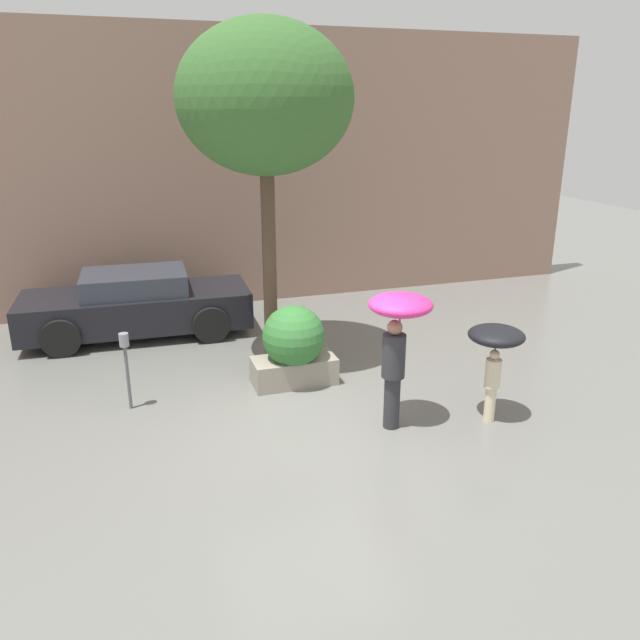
{
  "coord_description": "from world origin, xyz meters",
  "views": [
    {
      "loc": [
        -2.18,
        -7.54,
        4.31
      ],
      "look_at": [
        0.78,
        1.6,
        1.05
      ],
      "focal_mm": 35.0,
      "sensor_mm": 36.0,
      "label": 1
    }
  ],
  "objects": [
    {
      "name": "ground_plane",
      "position": [
        0.0,
        0.0,
        0.0
      ],
      "size": [
        40.0,
        40.0,
        0.0
      ],
      "primitive_type": "plane",
      "color": "slate"
    },
    {
      "name": "building_facade",
      "position": [
        0.0,
        6.5,
        3.0
      ],
      "size": [
        18.0,
        0.3,
        6.0
      ],
      "color": "#8C6B5B",
      "rests_on": "ground"
    },
    {
      "name": "planter_box",
      "position": [
        0.32,
        1.58,
        0.66
      ],
      "size": [
        1.37,
        1.01,
        1.33
      ],
      "color": "gray",
      "rests_on": "ground"
    },
    {
      "name": "person_adult",
      "position": [
        1.31,
        -0.23,
        1.48
      ],
      "size": [
        0.89,
        0.89,
        1.93
      ],
      "rotation": [
        0.0,
        0.0,
        0.67
      ],
      "color": "#2D2D33",
      "rests_on": "ground"
    },
    {
      "name": "person_child",
      "position": [
        2.72,
        -0.48,
        1.16
      ],
      "size": [
        0.8,
        0.8,
        1.41
      ],
      "rotation": [
        0.0,
        0.0,
        0.98
      ],
      "color": "beige",
      "rests_on": "ground"
    },
    {
      "name": "parked_car_near",
      "position": [
        -2.01,
        4.81,
        0.62
      ],
      "size": [
        4.44,
        2.01,
        1.3
      ],
      "rotation": [
        0.0,
        0.0,
        1.53
      ],
      "color": "black",
      "rests_on": "ground"
    },
    {
      "name": "street_tree",
      "position": [
        0.22,
        2.7,
        4.44
      ],
      "size": [
        2.84,
        2.84,
        5.68
      ],
      "color": "brown",
      "rests_on": "ground"
    },
    {
      "name": "parking_meter",
      "position": [
        -2.28,
        1.46,
        0.87
      ],
      "size": [
        0.14,
        0.14,
        1.21
      ],
      "color": "#595B60",
      "rests_on": "ground"
    }
  ]
}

